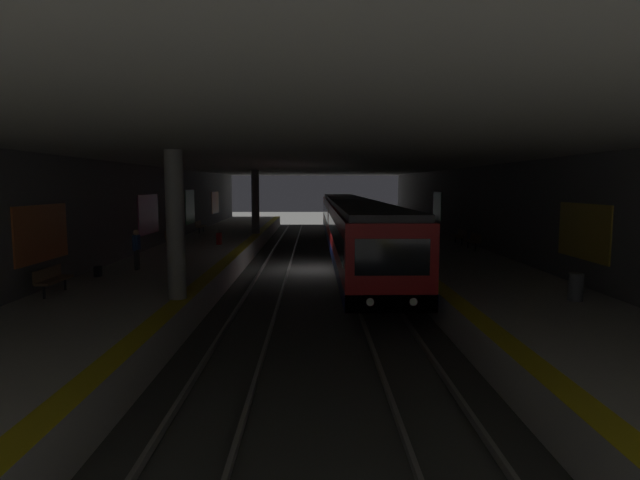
# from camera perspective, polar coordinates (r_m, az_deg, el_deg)

# --- Properties ---
(ground_plane) EXTENTS (120.00, 120.00, 0.00)m
(ground_plane) POSITION_cam_1_polar(r_m,az_deg,el_deg) (28.06, -0.40, -3.26)
(ground_plane) COLOR #42423F
(track_left) EXTENTS (60.00, 1.53, 0.16)m
(track_left) POSITION_cam_1_polar(r_m,az_deg,el_deg) (28.14, 4.09, -3.09)
(track_left) COLOR gray
(track_left) RESTS_ON ground
(track_right) EXTENTS (60.00, 1.53, 0.16)m
(track_right) POSITION_cam_1_polar(r_m,az_deg,el_deg) (28.12, -4.89, -3.10)
(track_right) COLOR gray
(track_right) RESTS_ON ground
(platform_left) EXTENTS (60.00, 5.30, 1.06)m
(platform_left) POSITION_cam_1_polar(r_m,az_deg,el_deg) (28.76, 12.77, -2.12)
(platform_left) COLOR beige
(platform_left) RESTS_ON ground
(platform_right) EXTENTS (60.00, 5.30, 1.06)m
(platform_right) POSITION_cam_1_polar(r_m,az_deg,el_deg) (28.70, -13.60, -2.16)
(platform_right) COLOR beige
(platform_right) RESTS_ON ground
(wall_left) EXTENTS (60.00, 0.56, 5.60)m
(wall_left) POSITION_cam_1_polar(r_m,az_deg,el_deg) (29.34, 18.40, 2.34)
(wall_left) COLOR slate
(wall_left) RESTS_ON ground
(wall_right) EXTENTS (60.00, 0.56, 5.60)m
(wall_right) POSITION_cam_1_polar(r_m,az_deg,el_deg) (29.31, -19.22, 2.31)
(wall_right) COLOR slate
(wall_right) RESTS_ON ground
(ceiling_slab) EXTENTS (60.00, 19.40, 0.40)m
(ceiling_slab) POSITION_cam_1_polar(r_m,az_deg,el_deg) (27.71, -0.41, 8.66)
(ceiling_slab) COLOR #ADAAA3
(ceiling_slab) RESTS_ON wall_left
(pillar_near) EXTENTS (0.56, 0.56, 4.55)m
(pillar_near) POSITION_cam_1_polar(r_m,az_deg,el_deg) (16.42, -15.58, 1.57)
(pillar_near) COLOR gray
(pillar_near) RESTS_ON platform_right
(pillar_far) EXTENTS (0.56, 0.56, 4.55)m
(pillar_far) POSITION_cam_1_polar(r_m,az_deg,el_deg) (37.79, -7.10, 4.17)
(pillar_far) COLOR gray
(pillar_far) RESTS_ON platform_right
(metro_train) EXTENTS (36.44, 2.83, 3.49)m
(metro_train) POSITION_cam_1_polar(r_m,az_deg,el_deg) (33.63, 3.31, 1.75)
(metro_train) COLOR red
(metro_train) RESTS_ON track_left
(bench_left_near) EXTENTS (1.70, 0.47, 0.86)m
(bench_left_near) POSITION_cam_1_polar(r_m,az_deg,el_deg) (29.40, 16.47, 0.01)
(bench_left_near) COLOR #262628
(bench_left_near) RESTS_ON platform_left
(bench_left_mid) EXTENTS (1.70, 0.47, 0.86)m
(bench_left_mid) POSITION_cam_1_polar(r_m,az_deg,el_deg) (31.85, 15.12, 0.50)
(bench_left_mid) COLOR #262628
(bench_left_mid) RESTS_ON platform_left
(bench_left_far) EXTENTS (1.70, 0.47, 0.86)m
(bench_left_far) POSITION_cam_1_polar(r_m,az_deg,el_deg) (44.53, 10.56, 2.13)
(bench_left_far) COLOR #262628
(bench_left_far) RESTS_ON platform_left
(bench_right_near) EXTENTS (1.70, 0.47, 0.86)m
(bench_right_near) POSITION_cam_1_polar(r_m,az_deg,el_deg) (18.77, -27.34, -3.74)
(bench_right_near) COLOR #262628
(bench_right_near) RESTS_ON platform_right
(bench_right_mid) EXTENTS (1.70, 0.47, 0.86)m
(bench_right_mid) POSITION_cam_1_polar(r_m,az_deg,el_deg) (31.81, -15.99, 0.47)
(bench_right_mid) COLOR #262628
(bench_right_mid) RESTS_ON platform_right
(bench_right_far) EXTENTS (1.70, 0.47, 0.86)m
(bench_right_far) POSITION_cam_1_polar(r_m,az_deg,el_deg) (39.26, -13.03, 1.57)
(bench_right_far) COLOR #262628
(bench_right_far) RESTS_ON platform_right
(person_waiting_near) EXTENTS (0.60, 0.23, 1.72)m
(person_waiting_near) POSITION_cam_1_polar(r_m,az_deg,el_deg) (29.71, -15.61, 0.90)
(person_waiting_near) COLOR black
(person_waiting_near) RESTS_ON platform_right
(person_walking_mid) EXTENTS (0.60, 0.23, 1.66)m
(person_walking_mid) POSITION_cam_1_polar(r_m,az_deg,el_deg) (22.75, -19.48, -0.83)
(person_walking_mid) COLOR #404040
(person_walking_mid) RESTS_ON platform_right
(suitcase_rolling) EXTENTS (0.42, 0.27, 0.99)m
(suitcase_rolling) POSITION_cam_1_polar(r_m,az_deg,el_deg) (31.18, -11.01, 0.15)
(suitcase_rolling) COLOR maroon
(suitcase_rolling) RESTS_ON platform_right
(backpack_on_floor) EXTENTS (0.30, 0.20, 0.40)m
(backpack_on_floor) POSITION_cam_1_polar(r_m,az_deg,el_deg) (21.66, -23.18, -3.19)
(backpack_on_floor) COLOR black
(backpack_on_floor) RESTS_ON platform_right
(trash_bin) EXTENTS (0.44, 0.44, 0.85)m
(trash_bin) POSITION_cam_1_polar(r_m,az_deg,el_deg) (17.58, 26.23, -4.63)
(trash_bin) COLOR #595B5E
(trash_bin) RESTS_ON platform_left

